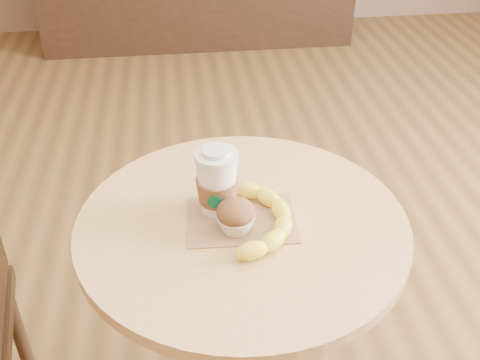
# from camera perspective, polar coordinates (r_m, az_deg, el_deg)

# --- Properties ---
(cafe_table) EXTENTS (0.74, 0.74, 0.75)m
(cafe_table) POSITION_cam_1_polar(r_m,az_deg,el_deg) (1.39, 0.21, -10.58)
(cafe_table) COLOR black
(cafe_table) RESTS_ON ground
(kraft_bag) EXTENTS (0.25, 0.19, 0.00)m
(kraft_bag) POSITION_cam_1_polar(r_m,az_deg,el_deg) (1.25, 0.12, -4.03)
(kraft_bag) COLOR #966C48
(kraft_bag) RESTS_ON cafe_table
(coffee_cup) EXTENTS (0.10, 0.10, 0.16)m
(coffee_cup) POSITION_cam_1_polar(r_m,az_deg,el_deg) (1.24, -2.35, -0.38)
(coffee_cup) COLOR white
(coffee_cup) RESTS_ON cafe_table
(muffin) EXTENTS (0.09, 0.09, 0.08)m
(muffin) POSITION_cam_1_polar(r_m,az_deg,el_deg) (1.20, -0.43, -3.70)
(muffin) COLOR silver
(muffin) RESTS_ON kraft_bag
(banana) EXTENTS (0.21, 0.31, 0.04)m
(banana) POSITION_cam_1_polar(r_m,az_deg,el_deg) (1.23, 2.46, -3.79)
(banana) COLOR yellow
(banana) RESTS_ON kraft_bag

